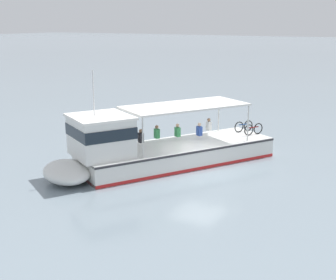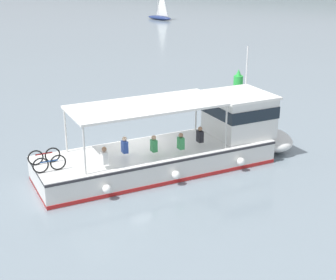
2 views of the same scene
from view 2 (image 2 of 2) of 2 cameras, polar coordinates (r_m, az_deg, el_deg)
name	(u,v)px [view 2 (image 2 of 2)]	position (r m, az deg, el deg)	size (l,w,h in m)	color
ground_plane	(136,161)	(23.92, -3.69, -2.40)	(400.00, 400.00, 0.00)	gray
ferry_main	(188,144)	(23.08, 2.26, -0.51)	(8.92, 12.59, 5.32)	white
sailboat_outer_anchorage	(160,16)	(79.59, -0.97, 13.98)	(4.98, 2.26, 5.40)	navy
channel_buoy	(238,80)	(37.64, 8.04, 6.79)	(0.70, 0.70, 1.40)	green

